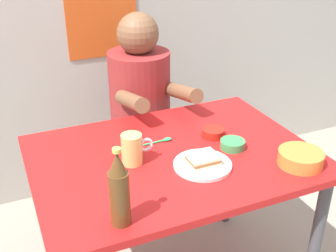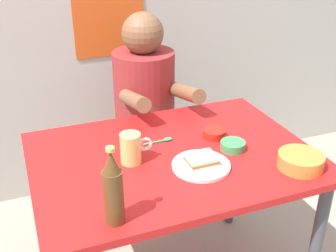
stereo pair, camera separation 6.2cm
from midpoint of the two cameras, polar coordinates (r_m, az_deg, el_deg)
dining_table at (r=1.72m, az=1.64°, el=-6.49°), size 1.10×0.80×0.74m
stool at (r=2.40m, az=-2.26°, el=-4.35°), size 0.34×0.34×0.45m
person_seated at (r=2.21m, az=-2.35°, el=4.82°), size 0.33×0.56×0.72m
plate_orange at (r=1.59m, az=5.63°, el=-5.37°), size 0.22×0.22×0.01m
sandwich at (r=1.57m, az=5.67°, el=-4.60°), size 0.11×0.09×0.04m
beer_mug at (r=1.59m, az=-3.89°, el=-3.03°), size 0.13×0.08×0.12m
beer_bottle at (r=1.27m, az=-6.08°, el=-8.56°), size 0.06×0.06×0.26m
soup_bowl_orange at (r=1.65m, az=18.58°, el=-4.45°), size 0.17×0.17×0.05m
sambal_bowl_red at (r=1.80m, az=7.28°, el=-0.97°), size 0.10×0.10×0.03m
dip_bowl_green at (r=1.71m, az=9.81°, el=-2.60°), size 0.10×0.10×0.03m
spoon at (r=1.75m, az=0.35°, el=-1.96°), size 0.13×0.02×0.01m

